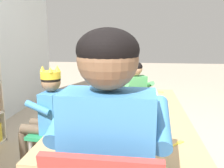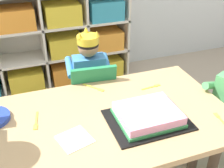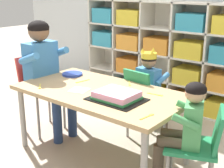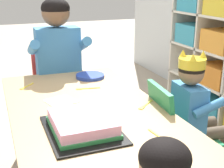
{
  "view_description": "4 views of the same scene",
  "coord_description": "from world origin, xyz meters",
  "px_view_note": "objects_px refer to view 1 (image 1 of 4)",
  "views": [
    {
      "loc": [
        -1.48,
        -0.08,
        1.05
      ],
      "look_at": [
        0.06,
        0.1,
        0.74
      ],
      "focal_mm": 39.15,
      "sensor_mm": 36.0,
      "label": 1
    },
    {
      "loc": [
        -0.3,
        -1.06,
        1.44
      ],
      "look_at": [
        0.12,
        0.09,
        0.71
      ],
      "focal_mm": 44.81,
      "sensor_mm": 36.0,
      "label": 2
    },
    {
      "loc": [
        1.59,
        -1.83,
        1.39
      ],
      "look_at": [
        0.08,
        0.05,
        0.63
      ],
      "focal_mm": 51.33,
      "sensor_mm": 36.0,
      "label": 3
    },
    {
      "loc": [
        1.42,
        -0.41,
        1.18
      ],
      "look_at": [
        0.14,
        0.08,
        0.73
      ],
      "focal_mm": 50.81,
      "sensor_mm": 36.0,
      "label": 4
    }
  ],
  "objects_px": {
    "classroom_chair_guest_side": "(133,103)",
    "fork_near_child_seat": "(175,144)",
    "fork_near_cake_tray": "(84,107)",
    "guest_at_table_side": "(137,93)",
    "child_with_crown": "(47,110)",
    "birthday_cake_on_tray": "(141,99)",
    "fork_scattered_mid_table": "(155,92)",
    "classroom_chair_blue": "(62,129)",
    "activity_table": "(126,120)",
    "paper_plate_stack": "(81,142)",
    "fork_beside_plate_stack": "(107,128)",
    "fork_by_napkin": "(106,95)",
    "adult_helper_seated": "(111,144)"
  },
  "relations": [
    {
      "from": "classroom_chair_blue",
      "to": "fork_scattered_mid_table",
      "type": "bearing_deg",
      "value": 130.94
    },
    {
      "from": "classroom_chair_blue",
      "to": "fork_beside_plate_stack",
      "type": "xyz_separation_m",
      "value": [
        -0.39,
        -0.38,
        0.18
      ]
    },
    {
      "from": "fork_by_napkin",
      "to": "child_with_crown",
      "type": "bearing_deg",
      "value": -60.18
    },
    {
      "from": "birthday_cake_on_tray",
      "to": "fork_near_child_seat",
      "type": "height_order",
      "value": "birthday_cake_on_tray"
    },
    {
      "from": "birthday_cake_on_tray",
      "to": "fork_scattered_mid_table",
      "type": "height_order",
      "value": "birthday_cake_on_tray"
    },
    {
      "from": "fork_beside_plate_stack",
      "to": "fork_near_cake_tray",
      "type": "height_order",
      "value": "same"
    },
    {
      "from": "fork_beside_plate_stack",
      "to": "fork_scattered_mid_table",
      "type": "distance_m",
      "value": 0.92
    },
    {
      "from": "activity_table",
      "to": "classroom_chair_guest_side",
      "type": "bearing_deg",
      "value": -1.17
    },
    {
      "from": "paper_plate_stack",
      "to": "fork_by_napkin",
      "type": "distance_m",
      "value": 0.9
    },
    {
      "from": "classroom_chair_blue",
      "to": "paper_plate_stack",
      "type": "distance_m",
      "value": 0.69
    },
    {
      "from": "fork_near_child_seat",
      "to": "activity_table",
      "type": "bearing_deg",
      "value": -109.04
    },
    {
      "from": "fork_near_child_seat",
      "to": "fork_beside_plate_stack",
      "type": "xyz_separation_m",
      "value": [
        0.16,
        0.33,
        0.0
      ]
    },
    {
      "from": "activity_table",
      "to": "child_with_crown",
      "type": "xyz_separation_m",
      "value": [
        0.12,
        0.57,
        0.01
      ]
    },
    {
      "from": "fork_by_napkin",
      "to": "fork_near_child_seat",
      "type": "bearing_deg",
      "value": 20.19
    },
    {
      "from": "classroom_chair_guest_side",
      "to": "birthday_cake_on_tray",
      "type": "xyz_separation_m",
      "value": [
        -0.63,
        -0.07,
        0.22
      ]
    },
    {
      "from": "fork_by_napkin",
      "to": "classroom_chair_blue",
      "type": "bearing_deg",
      "value": -49.75
    },
    {
      "from": "activity_table",
      "to": "fork_near_child_seat",
      "type": "bearing_deg",
      "value": -151.3
    },
    {
      "from": "activity_table",
      "to": "classroom_chair_guest_side",
      "type": "xyz_separation_m",
      "value": [
        0.87,
        -0.02,
        -0.14
      ]
    },
    {
      "from": "classroom_chair_blue",
      "to": "fork_near_cake_tray",
      "type": "distance_m",
      "value": 0.25
    },
    {
      "from": "fork_near_child_seat",
      "to": "fork_beside_plate_stack",
      "type": "distance_m",
      "value": 0.37
    },
    {
      "from": "classroom_chair_blue",
      "to": "adult_helper_seated",
      "type": "xyz_separation_m",
      "value": [
        -0.79,
        -0.45,
        0.28
      ]
    },
    {
      "from": "activity_table",
      "to": "guest_at_table_side",
      "type": "relative_size",
      "value": 1.71
    },
    {
      "from": "activity_table",
      "to": "birthday_cake_on_tray",
      "type": "xyz_separation_m",
      "value": [
        0.24,
        -0.09,
        0.08
      ]
    },
    {
      "from": "birthday_cake_on_tray",
      "to": "fork_scattered_mid_table",
      "type": "xyz_separation_m",
      "value": [
        0.35,
        -0.12,
        -0.03
      ]
    },
    {
      "from": "child_with_crown",
      "to": "fork_near_child_seat",
      "type": "bearing_deg",
      "value": 61.14
    },
    {
      "from": "fork_by_napkin",
      "to": "fork_scattered_mid_table",
      "type": "height_order",
      "value": "same"
    },
    {
      "from": "fork_near_cake_tray",
      "to": "guest_at_table_side",
      "type": "bearing_deg",
      "value": -154.97
    },
    {
      "from": "activity_table",
      "to": "paper_plate_stack",
      "type": "xyz_separation_m",
      "value": [
        -0.49,
        0.17,
        0.06
      ]
    },
    {
      "from": "fork_scattered_mid_table",
      "to": "adult_helper_seated",
      "type": "bearing_deg",
      "value": -93.6
    },
    {
      "from": "child_with_crown",
      "to": "adult_helper_seated",
      "type": "distance_m",
      "value": 0.99
    },
    {
      "from": "paper_plate_stack",
      "to": "activity_table",
      "type": "bearing_deg",
      "value": -19.16
    },
    {
      "from": "activity_table",
      "to": "fork_near_child_seat",
      "type": "relative_size",
      "value": 13.15
    },
    {
      "from": "classroom_chair_blue",
      "to": "fork_near_child_seat",
      "type": "height_order",
      "value": "classroom_chair_blue"
    },
    {
      "from": "activity_table",
      "to": "paper_plate_stack",
      "type": "distance_m",
      "value": 0.53
    },
    {
      "from": "child_with_crown",
      "to": "adult_helper_seated",
      "type": "height_order",
      "value": "adult_helper_seated"
    },
    {
      "from": "classroom_chair_blue",
      "to": "fork_by_napkin",
      "type": "xyz_separation_m",
      "value": [
        0.3,
        -0.28,
        0.18
      ]
    },
    {
      "from": "fork_beside_plate_stack",
      "to": "fork_near_cake_tray",
      "type": "bearing_deg",
      "value": -50.34
    },
    {
      "from": "classroom_chair_guest_side",
      "to": "fork_scattered_mid_table",
      "type": "height_order",
      "value": "classroom_chair_guest_side"
    },
    {
      "from": "birthday_cake_on_tray",
      "to": "fork_by_napkin",
      "type": "bearing_deg",
      "value": 59.0
    },
    {
      "from": "fork_beside_plate_stack",
      "to": "paper_plate_stack",
      "type": "bearing_deg",
      "value": 76.9
    },
    {
      "from": "adult_helper_seated",
      "to": "paper_plate_stack",
      "type": "height_order",
      "value": "adult_helper_seated"
    },
    {
      "from": "classroom_chair_guest_side",
      "to": "paper_plate_stack",
      "type": "height_order",
      "value": "classroom_chair_guest_side"
    },
    {
      "from": "fork_near_child_seat",
      "to": "fork_scattered_mid_table",
      "type": "relative_size",
      "value": 0.8
    },
    {
      "from": "paper_plate_stack",
      "to": "fork_scattered_mid_table",
      "type": "bearing_deg",
      "value": -19.63
    },
    {
      "from": "guest_at_table_side",
      "to": "fork_near_cake_tray",
      "type": "height_order",
      "value": "guest_at_table_side"
    },
    {
      "from": "fork_beside_plate_stack",
      "to": "birthday_cake_on_tray",
      "type": "bearing_deg",
      "value": -98.27
    },
    {
      "from": "fork_near_child_seat",
      "to": "fork_scattered_mid_table",
      "type": "height_order",
      "value": "same"
    },
    {
      "from": "classroom_chair_guest_side",
      "to": "fork_near_child_seat",
      "type": "bearing_deg",
      "value": -102.17
    },
    {
      "from": "child_with_crown",
      "to": "guest_at_table_side",
      "type": "distance_m",
      "value": 0.91
    },
    {
      "from": "activity_table",
      "to": "guest_at_table_side",
      "type": "xyz_separation_m",
      "value": [
        0.77,
        -0.06,
        -0.01
      ]
    }
  ]
}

